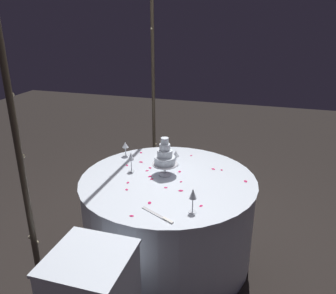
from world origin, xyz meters
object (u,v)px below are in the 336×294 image
Objects in this scene: wine_glass_1 at (125,146)px; cake_knife at (159,216)px; wine_glass_0 at (176,154)px; wine_glass_2 at (131,158)px; decorative_arch at (108,86)px; main_table at (168,218)px; wine_glass_3 at (193,195)px; tiered_cake at (165,157)px.

wine_glass_1 is 0.53× the size of cake_knife.
wine_glass_0 is 0.77× the size of wine_glass_2.
wine_glass_2 is (-0.25, 0.34, 0.03)m from wine_glass_0.
wine_glass_2 reaches higher than wine_glass_1.
cake_knife is at bearing -145.18° from wine_glass_1.
decorative_arch is 1.58× the size of main_table.
wine_glass_1 is 0.78× the size of wine_glass_3.
wine_glass_2 is (-0.01, 0.31, -0.04)m from tiered_cake.
cake_knife is at bearing 119.85° from wine_glass_3.
wine_glass_0 is 0.42m from wine_glass_2.
tiered_cake is at bearing -82.41° from decorative_arch.
wine_glass_3 is (-0.76, -0.33, 0.03)m from wine_glass_0.
decorative_arch is at bearing 46.74° from cake_knife.
cake_knife is at bearing -133.26° from decorative_arch.
tiered_cake is (0.06, 0.05, 0.56)m from main_table.
cake_knife is (-0.93, -0.65, -0.10)m from wine_glass_1.
wine_glass_3 reaches higher than wine_glass_2.
wine_glass_0 is 0.75× the size of wine_glass_3.
main_table is at bearing -123.42° from wine_glass_1.
main_table is at bearing 34.64° from wine_glass_3.
main_table is 0.58m from wine_glass_0.
wine_glass_2 is at bearing 52.98° from wine_glass_3.
wine_glass_1 is at bearing 83.81° from wine_glass_0.
wine_glass_0 is at bearing -7.44° from tiered_cake.
tiered_cake is at bearing 35.01° from wine_glass_3.
wine_glass_1 is (0.36, 0.54, 0.50)m from main_table.
cake_knife is (-0.12, 0.21, -0.13)m from wine_glass_3.
main_table is 0.63m from wine_glass_2.
wine_glass_3 is at bearing -60.15° from cake_knife.
tiered_cake is 2.36× the size of wine_glass_1.
decorative_arch reaches higher than tiered_cake.
tiered_cake is (0.06, -0.46, -0.59)m from decorative_arch.
decorative_arch is 12.76× the size of wine_glass_3.
wine_glass_1 is 1.14m from cake_knife.
main_table is 0.77m from wine_glass_3.
tiered_cake is 0.58m from wine_glass_1.
wine_glass_3 is at bearing -127.02° from wine_glass_2.
wine_glass_1 is (0.36, 0.04, -0.65)m from decorative_arch.
tiered_cake is 2.47× the size of wine_glass_0.
decorative_arch is 16.32× the size of wine_glass_1.
tiered_cake is 1.84× the size of wine_glass_3.
main_table is at bearing -89.88° from decorative_arch.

